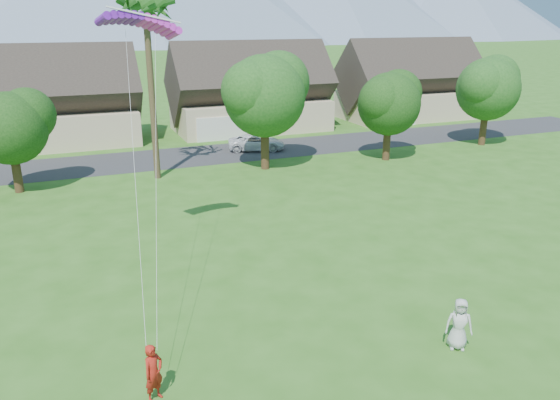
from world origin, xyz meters
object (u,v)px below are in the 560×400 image
kite_flyer (154,373)px  parafoil_kite (140,20)px  parked_car (256,143)px  watcher (459,324)px

kite_flyer → parafoil_kite: 14.05m
parked_car → kite_flyer: bearing=172.8°
kite_flyer → parafoil_kite: size_ratio=0.52×
watcher → parafoil_kite: parafoil_kite is taller
watcher → parafoil_kite: size_ratio=0.53×
kite_flyer → parafoil_kite: (1.78, 9.85, 9.85)m
kite_flyer → watcher: bearing=-40.6°
kite_flyer → watcher: watcher is taller
kite_flyer → parked_car: (13.65, 29.53, -0.25)m
parafoil_kite → watcher: bearing=-67.5°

